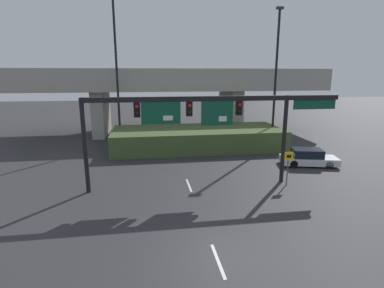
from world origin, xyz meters
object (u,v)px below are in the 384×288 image
(highway_light_pole_near, at_px, (276,76))
(parked_sedan_near_right, at_px, (308,158))
(highway_light_pole_far, at_px, (116,55))
(speed_limit_sign, at_px, (288,163))
(signal_gantry, at_px, (207,113))

(highway_light_pole_near, relative_size, parked_sedan_near_right, 2.86)
(parked_sedan_near_right, bearing_deg, highway_light_pole_far, 159.42)
(speed_limit_sign, height_order, highway_light_pole_near, highway_light_pole_near)
(speed_limit_sign, relative_size, highway_light_pole_far, 0.13)
(signal_gantry, relative_size, parked_sedan_near_right, 3.51)
(highway_light_pole_near, bearing_deg, highway_light_pole_far, 168.46)
(signal_gantry, relative_size, speed_limit_sign, 7.06)
(signal_gantry, height_order, highway_light_pole_near, highway_light_pole_near)
(signal_gantry, bearing_deg, parked_sedan_near_right, 19.73)
(speed_limit_sign, height_order, highway_light_pole_far, highway_light_pole_far)
(highway_light_pole_far, bearing_deg, highway_light_pole_near, -11.54)
(highway_light_pole_far, distance_m, parked_sedan_near_right, 21.50)
(signal_gantry, relative_size, highway_light_pole_far, 0.94)
(parked_sedan_near_right, bearing_deg, speed_limit_sign, -120.37)
(signal_gantry, distance_m, highway_light_pole_far, 16.43)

